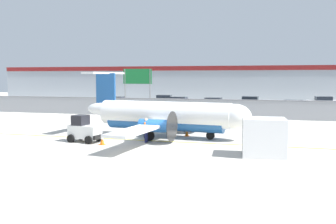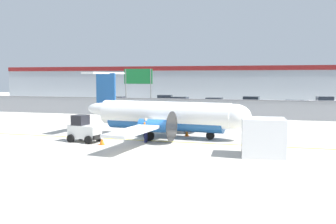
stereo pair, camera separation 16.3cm
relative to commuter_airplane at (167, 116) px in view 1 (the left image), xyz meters
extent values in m
plane|color=#BCB7AD|center=(-0.09, -4.01, -1.60)|extent=(140.00, 140.00, 0.00)
cube|color=yellow|center=(-0.09, -2.01, -1.60)|extent=(84.00, 0.20, 0.01)
cube|color=gray|center=(-0.09, 13.99, -0.60)|extent=(98.00, 0.04, 2.00)
cylinder|color=slate|center=(-0.09, 13.99, 0.45)|extent=(98.00, 0.10, 0.10)
cube|color=#38383A|center=(-0.09, 25.49, -1.54)|extent=(98.00, 17.00, 0.12)
cube|color=#A8B2BC|center=(-0.09, 43.99, 1.65)|extent=(91.00, 8.00, 6.50)
cube|color=maroon|center=(-0.09, 39.99, 4.50)|extent=(91.00, 0.20, 0.80)
cylinder|color=white|center=(-0.23, 0.03, 0.15)|extent=(10.35, 3.01, 1.90)
ellipsoid|color=white|center=(5.10, -0.57, 0.15)|extent=(2.54, 2.05, 1.80)
ellipsoid|color=white|center=(-5.56, 0.62, 0.35)|extent=(2.97, 1.36, 1.05)
cylinder|color=#1E5193|center=(-0.23, 0.03, -0.37)|extent=(9.26, 2.48, 1.48)
cube|color=white|center=(-0.13, 0.01, -0.42)|extent=(3.35, 16.08, 0.18)
cylinder|color=#1E5193|center=(0.35, 2.58, -0.42)|extent=(2.29, 1.14, 0.90)
cone|color=black|center=(1.50, 2.45, -0.42)|extent=(0.50, 0.49, 0.44)
cylinder|color=#262626|center=(1.65, 2.43, -0.42)|extent=(0.27, 2.09, 2.10)
cylinder|color=#1E5193|center=(-0.22, -2.59, -0.42)|extent=(2.29, 1.14, 0.90)
cone|color=black|center=(0.92, -2.72, -0.42)|extent=(0.50, 0.49, 0.44)
cylinder|color=#262626|center=(1.07, -2.73, -0.42)|extent=(0.27, 2.09, 2.10)
cube|color=#1E5193|center=(-5.30, 0.59, 1.70)|extent=(1.71, 0.37, 3.10)
cube|color=white|center=(-5.43, 0.60, 3.25)|extent=(1.62, 4.89, 0.14)
cylinder|color=#59595B|center=(3.34, -0.37, -0.81)|extent=(0.15, 0.15, 0.97)
cylinder|color=black|center=(3.34, -0.37, -1.30)|extent=(0.62, 0.28, 0.60)
cylinder|color=#59595B|center=(-0.28, 2.26, -0.77)|extent=(0.15, 0.15, 0.90)
cylinder|color=black|center=(-0.28, 2.26, -1.22)|extent=(0.78, 0.30, 0.76)
cylinder|color=#59595B|center=(-0.77, -2.14, -0.77)|extent=(0.15, 0.15, 0.90)
cylinder|color=black|center=(-0.77, -2.14, -1.22)|extent=(0.78, 0.30, 0.76)
cube|color=silver|center=(-5.00, -3.67, -0.87)|extent=(2.35, 1.45, 0.90)
cube|color=black|center=(-5.35, -3.61, -0.07)|extent=(1.05, 1.13, 0.70)
cube|color=black|center=(-3.87, -3.86, -1.17)|extent=(0.34, 1.11, 0.30)
cylinder|color=black|center=(-4.17, -3.20, -1.32)|extent=(0.58, 0.27, 0.56)
cylinder|color=black|center=(-4.36, -4.38, -1.32)|extent=(0.58, 0.27, 0.56)
cylinder|color=black|center=(-5.64, -2.95, -1.32)|extent=(0.58, 0.27, 0.56)
cylinder|color=black|center=(-5.84, -4.13, -1.32)|extent=(0.58, 0.27, 0.56)
cylinder|color=#191E4C|center=(-0.79, -2.63, -1.18)|extent=(0.17, 0.17, 0.85)
cylinder|color=#191E4C|center=(-0.80, -2.83, -1.18)|extent=(0.17, 0.17, 0.85)
cylinder|color=orange|center=(-0.79, -2.73, -0.45)|extent=(0.36, 0.36, 0.60)
cylinder|color=orange|center=(-0.78, -2.51, -0.42)|extent=(0.11, 0.11, 0.55)
cylinder|color=orange|center=(-0.81, -2.95, -0.42)|extent=(0.11, 0.11, 0.55)
sphere|color=tan|center=(-0.79, -2.73, -0.01)|extent=(0.22, 0.22, 0.22)
cube|color=silver|center=(7.16, -5.25, -0.50)|extent=(2.55, 2.18, 2.20)
cube|color=#333338|center=(7.16, -5.25, -0.50)|extent=(2.44, 0.27, 2.20)
cube|color=orange|center=(-3.37, -4.35, -1.58)|extent=(0.36, 0.36, 0.04)
cone|color=orange|center=(-3.37, -4.35, -1.26)|extent=(0.28, 0.28, 0.60)
cylinder|color=white|center=(-3.37, -4.35, -1.18)|extent=(0.17, 0.17, 0.08)
cube|color=orange|center=(1.36, 0.71, -1.58)|extent=(0.36, 0.36, 0.04)
cone|color=orange|center=(1.36, 0.71, -1.26)|extent=(0.28, 0.28, 0.60)
cylinder|color=white|center=(1.36, 0.71, -1.18)|extent=(0.17, 0.17, 0.08)
cube|color=navy|center=(-14.05, 22.96, -0.86)|extent=(4.23, 1.78, 0.80)
cube|color=#262D38|center=(-13.90, 22.96, -0.18)|extent=(2.23, 1.60, 0.56)
cylinder|color=black|center=(-15.47, 22.09, -1.18)|extent=(0.60, 0.21, 0.60)
cylinder|color=black|center=(-15.43, 23.89, -1.18)|extent=(0.60, 0.21, 0.60)
cylinder|color=black|center=(-12.67, 22.04, -1.18)|extent=(0.60, 0.21, 0.60)
cylinder|color=black|center=(-12.63, 23.84, -1.18)|extent=(0.60, 0.21, 0.60)
cube|color=#B28C19|center=(-8.64, 29.37, -0.86)|extent=(4.29, 1.94, 0.80)
cube|color=#262D38|center=(-8.49, 29.38, -0.18)|extent=(2.29, 1.68, 0.56)
cylinder|color=black|center=(-9.99, 28.40, -1.18)|extent=(0.61, 0.23, 0.60)
cylinder|color=black|center=(-10.09, 30.19, -1.18)|extent=(0.61, 0.23, 0.60)
cylinder|color=black|center=(-7.19, 28.56, -1.18)|extent=(0.61, 0.23, 0.60)
cylinder|color=black|center=(-7.30, 30.35, -1.18)|extent=(0.61, 0.23, 0.60)
cube|color=slate|center=(-5.13, 24.80, -0.86)|extent=(4.33, 2.04, 0.80)
cube|color=#262D38|center=(-4.98, 24.79, -0.18)|extent=(2.32, 1.74, 0.56)
cylinder|color=black|center=(-6.60, 24.02, -1.18)|extent=(0.61, 0.25, 0.60)
cylinder|color=black|center=(-6.45, 25.81, -1.18)|extent=(0.61, 0.25, 0.60)
cylinder|color=black|center=(-3.81, 23.79, -1.18)|extent=(0.61, 0.25, 0.60)
cylinder|color=black|center=(-3.66, 25.58, -1.18)|extent=(0.61, 0.25, 0.60)
cube|color=slate|center=(-0.10, 24.05, -0.86)|extent=(4.27, 1.89, 0.80)
cube|color=#262D38|center=(0.05, 24.05, -0.18)|extent=(2.27, 1.66, 0.56)
cylinder|color=black|center=(-1.53, 23.22, -1.18)|extent=(0.61, 0.23, 0.60)
cylinder|color=black|center=(-1.45, 25.02, -1.18)|extent=(0.61, 0.23, 0.60)
cylinder|color=black|center=(1.26, 23.09, -1.18)|extent=(0.61, 0.23, 0.60)
cylinder|color=black|center=(1.34, 24.89, -1.18)|extent=(0.61, 0.23, 0.60)
cube|color=#19662D|center=(4.66, 28.66, -0.86)|extent=(4.36, 2.16, 0.80)
cube|color=#262D38|center=(4.81, 28.64, -0.18)|extent=(2.36, 1.80, 0.56)
cylinder|color=black|center=(3.17, 27.92, -1.18)|extent=(0.62, 0.27, 0.60)
cylinder|color=black|center=(3.37, 29.71, -1.18)|extent=(0.62, 0.27, 0.60)
cylinder|color=black|center=(5.95, 27.61, -1.18)|extent=(0.62, 0.27, 0.60)
cylinder|color=black|center=(6.15, 29.39, -1.18)|extent=(0.62, 0.27, 0.60)
cube|color=slate|center=(10.23, 21.42, -0.86)|extent=(4.30, 1.95, 0.80)
cube|color=#262D38|center=(10.38, 21.41, -0.18)|extent=(2.29, 1.69, 0.56)
cylinder|color=black|center=(8.78, 20.61, -1.18)|extent=(0.61, 0.24, 0.60)
cylinder|color=black|center=(8.89, 22.41, -1.18)|extent=(0.61, 0.24, 0.60)
cylinder|color=black|center=(11.57, 20.44, -1.18)|extent=(0.61, 0.24, 0.60)
cylinder|color=black|center=(11.68, 22.24, -1.18)|extent=(0.61, 0.24, 0.60)
cube|color=silver|center=(15.00, 31.34, -0.86)|extent=(4.36, 2.14, 0.80)
cube|color=#262D38|center=(15.15, 31.35, -0.18)|extent=(2.35, 1.78, 0.56)
cylinder|color=black|center=(13.71, 30.30, -1.18)|extent=(0.62, 0.26, 0.60)
cylinder|color=black|center=(13.51, 32.09, -1.18)|extent=(0.62, 0.26, 0.60)
cylinder|color=black|center=(16.49, 30.59, -1.18)|extent=(0.62, 0.26, 0.60)
cylinder|color=black|center=(16.30, 32.38, -1.18)|extent=(0.62, 0.26, 0.60)
cylinder|color=slate|center=(-9.55, 15.56, 1.15)|extent=(0.14, 0.14, 5.50)
cylinder|color=slate|center=(-6.35, 15.56, 1.15)|extent=(0.14, 0.14, 5.50)
cube|color=#14662D|center=(-7.95, 15.56, 3.00)|extent=(3.60, 0.10, 1.80)
camera|label=1|loc=(7.34, -27.17, 2.96)|focal=40.00mm
camera|label=2|loc=(7.50, -27.12, 2.96)|focal=40.00mm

